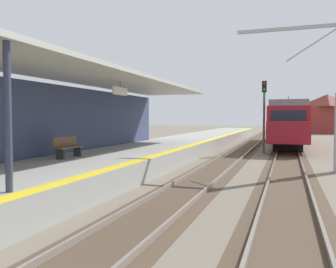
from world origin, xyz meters
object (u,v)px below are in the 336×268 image
at_px(distant_trackside_house, 327,113).
at_px(catenary_pylon_far_side, 333,96).
at_px(approaching_train, 288,122).
at_px(platform_bench, 68,146).
at_px(rail_signal_post, 264,109).

bearing_deg(distant_trackside_house, catenary_pylon_far_side, -95.28).
xyz_separation_m(catenary_pylon_far_side, distant_trackside_house, (4.08, 44.21, -0.27)).
bearing_deg(approaching_train, platform_bench, -111.93).
distance_m(catenary_pylon_far_side, platform_bench, 12.34).
height_order(approaching_train, rail_signal_post, rail_signal_post).
bearing_deg(approaching_train, rail_signal_post, -101.50).
bearing_deg(distant_trackside_house, approaching_train, -102.09).
relative_size(catenary_pylon_far_side, distant_trackside_house, 1.14).
xyz_separation_m(catenary_pylon_far_side, platform_bench, (-10.70, -5.73, -2.23)).
bearing_deg(platform_bench, catenary_pylon_far_side, 28.16).
xyz_separation_m(platform_bench, distant_trackside_house, (14.79, 49.94, 1.96)).
xyz_separation_m(approaching_train, catenary_pylon_far_side, (1.96, -15.99, 1.43)).
height_order(rail_signal_post, catenary_pylon_far_side, catenary_pylon_far_side).
bearing_deg(distant_trackside_house, platform_bench, -106.49).
height_order(approaching_train, catenary_pylon_far_side, catenary_pylon_far_side).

